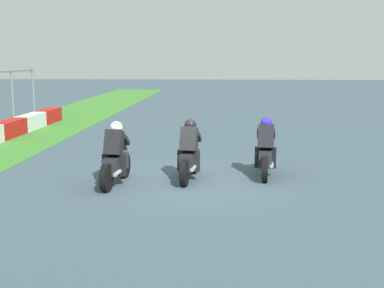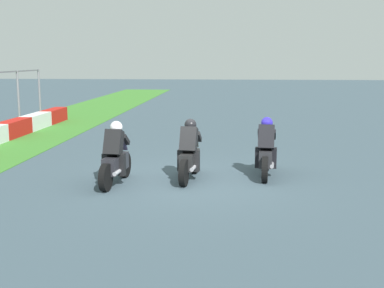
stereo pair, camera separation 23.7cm
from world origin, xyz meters
name	(u,v)px [view 1 (the left image)]	position (x,y,z in m)	size (l,w,h in m)	color
ground_plane	(193,181)	(0.00, 0.00, 0.00)	(120.00, 120.00, 0.00)	#3A4C57
rider_lane_a	(266,152)	(0.71, -1.82, 0.62)	(2.04, 0.56, 1.51)	black
rider_lane_b	(190,155)	(0.19, 0.09, 0.62)	(2.04, 0.57, 1.51)	black
rider_lane_c	(116,159)	(-0.42, 1.82, 0.62)	(2.04, 0.56, 1.51)	black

